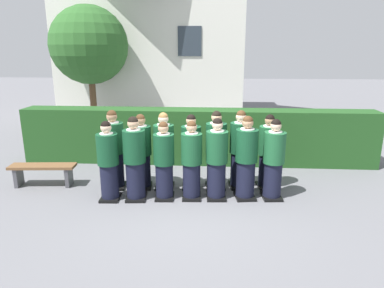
# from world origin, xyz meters

# --- Properties ---
(ground_plane) EXTENTS (60.00, 60.00, 0.00)m
(ground_plane) POSITION_xyz_m (0.00, 0.00, 0.00)
(ground_plane) COLOR slate
(student_front_row_0) EXTENTS (0.42, 0.51, 1.60)m
(student_front_row_0) POSITION_xyz_m (-1.61, -0.15, 0.76)
(student_front_row_0) COLOR black
(student_front_row_0) RESTS_ON ground
(student_front_row_1) EXTENTS (0.44, 0.51, 1.68)m
(student_front_row_1) POSITION_xyz_m (-1.10, -0.09, 0.80)
(student_front_row_1) COLOR black
(student_front_row_1) RESTS_ON ground
(student_front_row_2) EXTENTS (0.41, 0.47, 1.58)m
(student_front_row_2) POSITION_xyz_m (-0.53, -0.03, 0.75)
(student_front_row_2) COLOR black
(student_front_row_2) RESTS_ON ground
(student_front_row_3) EXTENTS (0.41, 0.47, 1.59)m
(student_front_row_3) POSITION_xyz_m (0.01, 0.02, 0.76)
(student_front_row_3) COLOR black
(student_front_row_3) RESTS_ON ground
(student_front_row_4) EXTENTS (0.43, 0.49, 1.64)m
(student_front_row_4) POSITION_xyz_m (0.51, 0.05, 0.78)
(student_front_row_4) COLOR black
(student_front_row_4) RESTS_ON ground
(student_front_row_5) EXTENTS (0.45, 0.53, 1.68)m
(student_front_row_5) POSITION_xyz_m (1.08, 0.10, 0.80)
(student_front_row_5) COLOR black
(student_front_row_5) RESTS_ON ground
(student_front_row_6) EXTENTS (0.42, 0.50, 1.62)m
(student_front_row_6) POSITION_xyz_m (1.62, 0.13, 0.77)
(student_front_row_6) COLOR black
(student_front_row_6) RESTS_ON ground
(student_rear_row_0) EXTENTS (0.46, 0.54, 1.70)m
(student_rear_row_0) POSITION_xyz_m (-1.67, 0.45, 0.81)
(student_rear_row_0) COLOR black
(student_rear_row_0) RESTS_ON ground
(student_rear_row_1) EXTENTS (0.42, 0.50, 1.62)m
(student_rear_row_1) POSITION_xyz_m (-1.09, 0.50, 0.77)
(student_rear_row_1) COLOR black
(student_rear_row_1) RESTS_ON ground
(student_rear_row_2) EXTENTS (0.43, 0.48, 1.65)m
(student_rear_row_2) POSITION_xyz_m (-0.61, 0.52, 0.79)
(student_rear_row_2) COLOR black
(student_rear_row_2) RESTS_ON ground
(student_rear_row_3) EXTENTS (0.42, 0.48, 1.61)m
(student_rear_row_3) POSITION_xyz_m (-0.04, 0.58, 0.76)
(student_rear_row_3) COLOR black
(student_rear_row_3) RESTS_ON ground
(student_rear_row_4) EXTENTS (0.45, 0.53, 1.68)m
(student_rear_row_4) POSITION_xyz_m (0.49, 0.60, 0.80)
(student_rear_row_4) COLOR black
(student_rear_row_4) RESTS_ON ground
(student_rear_row_5) EXTENTS (0.45, 0.56, 1.69)m
(student_rear_row_5) POSITION_xyz_m (1.00, 0.68, 0.81)
(student_rear_row_5) COLOR black
(student_rear_row_5) RESTS_ON ground
(student_rear_row_6) EXTENTS (0.44, 0.54, 1.61)m
(student_rear_row_6) POSITION_xyz_m (1.60, 0.69, 0.76)
(student_rear_row_6) COLOR black
(student_rear_row_6) RESTS_ON ground
(hedge) EXTENTS (9.10, 0.70, 1.42)m
(hedge) POSITION_xyz_m (0.00, 2.32, 0.71)
(hedge) COLOR #214C1E
(hedge) RESTS_ON ground
(school_building_main) EXTENTS (8.08, 4.67, 7.46)m
(school_building_main) POSITION_xyz_m (-2.27, 9.39, 3.83)
(school_building_main) COLOR silver
(school_building_main) RESTS_ON ground
(oak_tree_left) EXTENTS (2.79, 2.79, 4.45)m
(oak_tree_left) POSITION_xyz_m (-4.12, 6.19, 3.05)
(oak_tree_left) COLOR brown
(oak_tree_left) RESTS_ON ground
(wooden_bench) EXTENTS (1.42, 0.47, 0.48)m
(wooden_bench) POSITION_xyz_m (-3.27, 0.43, 0.35)
(wooden_bench) COLOR brown
(wooden_bench) RESTS_ON ground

